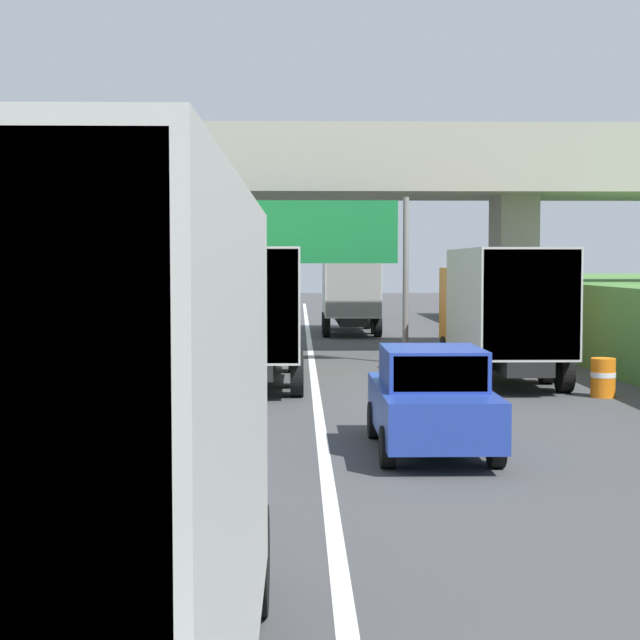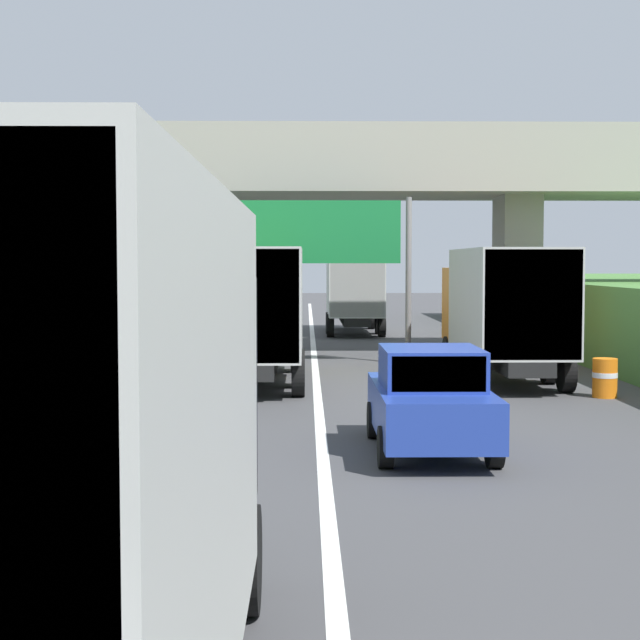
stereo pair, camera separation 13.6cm
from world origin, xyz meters
name	(u,v)px [view 2 (the right image)]	position (x,y,z in m)	size (l,w,h in m)	color
lane_centre_stripe	(316,374)	(0.00, 26.96, 0.00)	(0.20, 93.92, 0.01)	white
overpass_bridge	(314,187)	(0.00, 33.70, 5.68)	(40.00, 4.80, 7.57)	#9E998E
overhead_highway_sign	(315,242)	(0.00, 29.73, 3.71)	(5.88, 0.18, 5.07)	slate
truck_yellow	(257,308)	(-1.52, 24.72, 1.93)	(2.44, 7.30, 3.44)	black
truck_orange	(503,307)	(4.85, 25.33, 1.93)	(2.44, 7.30, 3.44)	black
truck_white	(353,289)	(1.81, 42.83, 1.93)	(2.44, 7.30, 3.44)	black
truck_black	(43,461)	(-1.79, 5.66, 1.93)	(2.44, 7.30, 3.44)	black
car_blue	(430,400)	(1.75, 15.78, 0.86)	(1.86, 4.10, 1.72)	#233D9E
construction_barrel_3	(605,378)	(6.58, 22.21, 0.46)	(0.57, 0.57, 0.90)	orange
construction_barrel_4	(550,356)	(6.64, 27.53, 0.46)	(0.57, 0.57, 0.90)	orange
construction_barrel_5	(513,341)	(6.72, 32.86, 0.46)	(0.57, 0.57, 0.90)	orange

